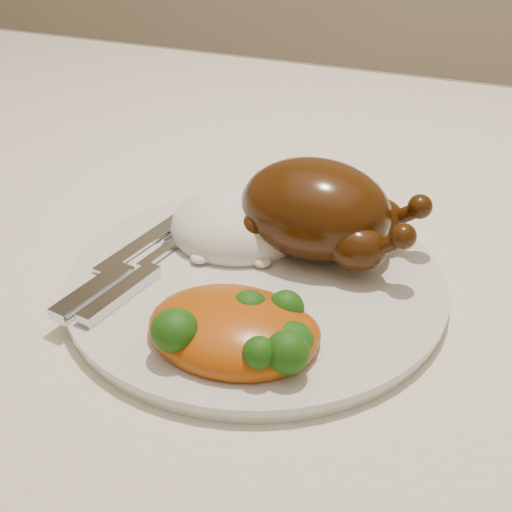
% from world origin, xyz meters
% --- Properties ---
extents(dining_table, '(1.60, 0.90, 0.76)m').
position_xyz_m(dining_table, '(0.00, 0.00, 0.67)').
color(dining_table, brown).
rests_on(dining_table, floor).
extents(tablecloth, '(1.73, 1.03, 0.18)m').
position_xyz_m(tablecloth, '(0.00, 0.00, 0.74)').
color(tablecloth, white).
rests_on(tablecloth, dining_table).
extents(dinner_plate, '(0.33, 0.33, 0.01)m').
position_xyz_m(dinner_plate, '(-0.01, -0.10, 0.77)').
color(dinner_plate, silver).
rests_on(dinner_plate, tablecloth).
extents(roast_chicken, '(0.16, 0.11, 0.08)m').
position_xyz_m(roast_chicken, '(0.02, -0.04, 0.82)').
color(roast_chicken, '#401E06').
rests_on(roast_chicken, dinner_plate).
extents(rice_mound, '(0.14, 0.13, 0.06)m').
position_xyz_m(rice_mound, '(-0.05, -0.04, 0.79)').
color(rice_mound, white).
rests_on(rice_mound, dinner_plate).
extents(mac_and_cheese, '(0.13, 0.10, 0.05)m').
position_xyz_m(mac_and_cheese, '(0.01, -0.18, 0.79)').
color(mac_and_cheese, '#BC550C').
rests_on(mac_and_cheese, dinner_plate).
extents(cutlery, '(0.06, 0.19, 0.01)m').
position_xyz_m(cutlery, '(-0.11, -0.14, 0.79)').
color(cutlery, silver).
rests_on(cutlery, dinner_plate).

